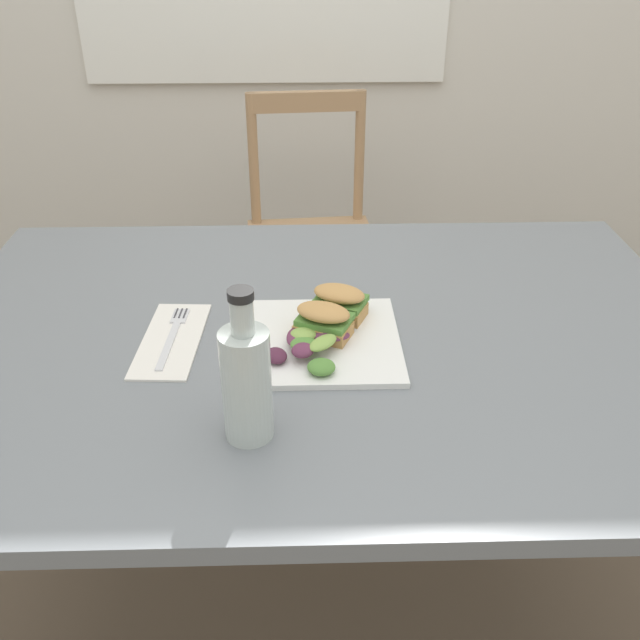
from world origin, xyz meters
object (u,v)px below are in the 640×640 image
at_px(dining_table, 321,388).
at_px(sandwich_half_back, 339,301).
at_px(bottle_cold_brew, 247,388).
at_px(chair_wooden_far, 311,237).
at_px(fork_on_napkin, 174,332).
at_px(plate_lunch, 321,341).
at_px(sandwich_half_front, 324,320).

distance_m(dining_table, sandwich_half_back, 0.16).
xyz_separation_m(dining_table, bottle_cold_brew, (-0.10, -0.26, 0.20)).
relative_size(dining_table, chair_wooden_far, 1.51).
bearing_deg(fork_on_napkin, dining_table, 1.33).
height_order(dining_table, chair_wooden_far, chair_wooden_far).
distance_m(chair_wooden_far, fork_on_napkin, 1.11).
distance_m(dining_table, plate_lunch, 0.13).
bearing_deg(sandwich_half_back, chair_wooden_far, 91.88).
bearing_deg(chair_wooden_far, fork_on_napkin, -103.27).
bearing_deg(bottle_cold_brew, sandwich_half_front, 65.12).
xyz_separation_m(plate_lunch, bottle_cold_brew, (-0.10, -0.22, 0.07)).
xyz_separation_m(sandwich_half_back, bottle_cold_brew, (-0.14, -0.29, 0.04)).
relative_size(plate_lunch, bottle_cold_brew, 1.16).
xyz_separation_m(dining_table, chair_wooden_far, (0.00, 1.03, -0.17)).
bearing_deg(chair_wooden_far, bottle_cold_brew, -94.57).
bearing_deg(sandwich_half_back, dining_table, -134.78).
height_order(plate_lunch, fork_on_napkin, plate_lunch).
height_order(chair_wooden_far, bottle_cold_brew, bottle_cold_brew).
xyz_separation_m(chair_wooden_far, plate_lunch, (-0.00, -1.07, 0.30)).
bearing_deg(sandwich_half_front, plate_lunch, -118.56).
height_order(dining_table, plate_lunch, plate_lunch).
bearing_deg(bottle_cold_brew, dining_table, 68.30).
height_order(sandwich_half_back, bottle_cold_brew, bottle_cold_brew).
distance_m(chair_wooden_far, sandwich_half_front, 1.11).
bearing_deg(sandwich_half_back, bottle_cold_brew, -114.96).
bearing_deg(dining_table, chair_wooden_far, 90.00).
distance_m(plate_lunch, sandwich_half_back, 0.08).
distance_m(fork_on_napkin, bottle_cold_brew, 0.30).
height_order(dining_table, bottle_cold_brew, bottle_cold_brew).
xyz_separation_m(plate_lunch, fork_on_napkin, (-0.24, 0.03, 0.00)).
relative_size(chair_wooden_far, sandwich_half_front, 8.24).
relative_size(dining_table, bottle_cold_brew, 5.95).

